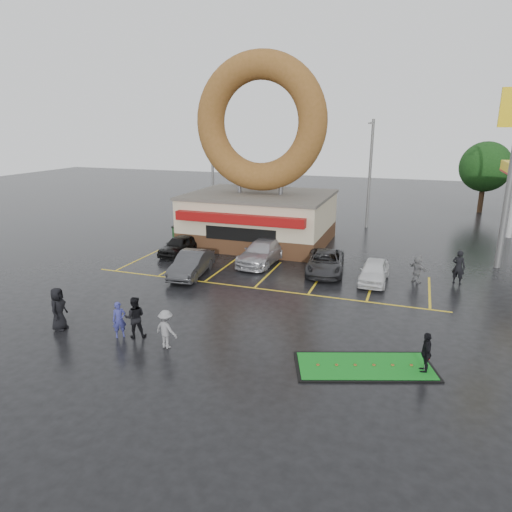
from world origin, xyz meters
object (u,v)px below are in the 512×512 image
(person_blue, at_px, (119,320))
(car_grey, at_px, (325,262))
(car_dgrey, at_px, (192,264))
(dumpster, at_px, (187,235))
(streetlight_left, at_px, (212,167))
(streetlight_mid, at_px, (370,171))
(person_cameraman, at_px, (426,353))
(car_white, at_px, (374,271))
(putting_green, at_px, (365,366))
(donut_shop, at_px, (260,183))
(car_black, at_px, (180,245))
(car_silver, at_px, (262,252))

(person_blue, bearing_deg, car_grey, 17.31)
(car_dgrey, distance_m, dumpster, 7.63)
(car_dgrey, bearing_deg, person_blue, -90.19)
(streetlight_left, height_order, car_grey, streetlight_left)
(streetlight_mid, xyz_separation_m, person_cameraman, (4.72, -23.73, -4.01))
(person_blue, height_order, person_cameraman, person_cameraman)
(car_dgrey, distance_m, person_blue, 8.29)
(streetlight_left, bearing_deg, car_grey, -43.66)
(car_white, xyz_separation_m, putting_green, (0.65, -9.77, -0.59))
(car_dgrey, height_order, car_grey, car_dgrey)
(donut_shop, height_order, car_dgrey, donut_shop)
(car_black, height_order, car_silver, car_silver)
(person_cameraman, relative_size, dumpster, 0.86)
(car_white, height_order, person_cameraman, person_cameraman)
(streetlight_left, distance_m, putting_green, 28.87)
(car_grey, distance_m, person_blue, 13.11)
(car_white, distance_m, person_cameraman, 9.79)
(dumpster, height_order, putting_green, dumpster)
(putting_green, bearing_deg, dumpster, 136.37)
(donut_shop, height_order, car_silver, donut_shop)
(car_dgrey, distance_m, car_grey, 7.95)
(streetlight_left, relative_size, streetlight_mid, 1.00)
(donut_shop, relative_size, car_silver, 2.73)
(streetlight_mid, relative_size, car_grey, 1.95)
(car_silver, bearing_deg, car_black, -175.58)
(streetlight_mid, distance_m, person_cameraman, 24.52)
(car_white, height_order, person_blue, person_blue)
(donut_shop, bearing_deg, car_white, -35.26)
(car_grey, distance_m, person_cameraman, 11.69)
(car_dgrey, height_order, person_cameraman, person_cameraman)
(car_black, bearing_deg, car_silver, 3.15)
(streetlight_left, bearing_deg, person_cameraman, -50.53)
(car_grey, xyz_separation_m, putting_green, (3.58, -10.60, -0.60))
(streetlight_left, xyz_separation_m, car_grey, (13.09, -12.49, -4.14))
(streetlight_left, bearing_deg, putting_green, -54.18)
(car_grey, bearing_deg, donut_shop, 130.10)
(car_silver, xyz_separation_m, dumpster, (-6.91, 2.82, -0.07))
(streetlight_left, relative_size, car_silver, 1.82)
(streetlight_mid, height_order, dumpster, streetlight_mid)
(putting_green, bearing_deg, car_dgrey, 145.79)
(car_black, distance_m, car_white, 13.15)
(person_blue, xyz_separation_m, dumpster, (-4.72, 14.85, -0.12))
(car_dgrey, distance_m, car_silver, 4.89)
(car_silver, distance_m, person_cameraman, 14.60)
(car_silver, relative_size, person_cameraman, 3.19)
(streetlight_left, distance_m, car_white, 21.24)
(donut_shop, distance_m, person_cameraman, 20.00)
(person_blue, bearing_deg, car_white, 5.21)
(car_black, relative_size, car_silver, 0.77)
(donut_shop, height_order, car_white, donut_shop)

